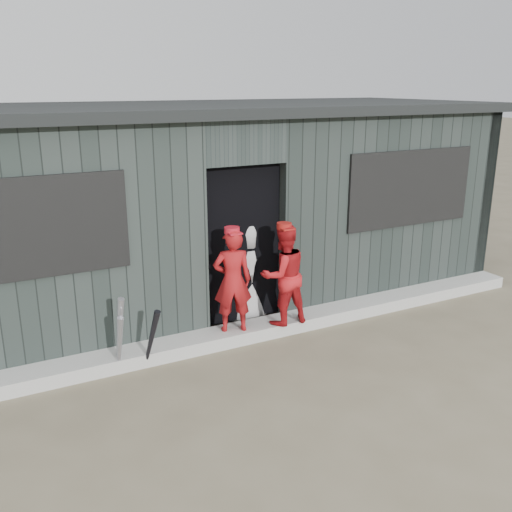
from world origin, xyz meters
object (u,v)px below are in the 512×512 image
bat_left (119,333)px  bat_mid (119,345)px  player_red_left (233,281)px  player_red_right (283,275)px  player_grey_back (246,272)px  dugout (199,204)px  bat_right (151,339)px

bat_left → bat_mid: 0.13m
player_red_left → player_red_right: bearing=-170.5°
player_red_left → player_grey_back: player_red_left is taller
bat_mid → player_red_right: (1.98, 0.11, 0.40)m
bat_mid → dugout: (1.66, 1.89, 0.94)m
bat_right → player_red_left: bearing=12.2°
player_red_right → bat_right: bearing=4.9°
player_red_right → player_grey_back: player_red_right is taller
player_grey_back → dugout: size_ratio=0.16×
bat_right → bat_left: bearing=157.9°
bat_left → dugout: dugout is taller
player_red_left → player_grey_back: bearing=-114.0°
bat_right → player_grey_back: 1.64m
bat_left → player_red_left: 1.38m
bat_left → bat_right: (0.30, -0.12, -0.08)m
bat_right → player_red_left: player_red_left is taller
bat_right → dugout: 2.52m
bat_left → bat_mid: bat_left is taller
player_grey_back → dugout: 1.39m
player_red_right → player_red_left: bearing=-7.6°
bat_mid → bat_right: 0.32m
player_red_right → player_grey_back: bearing=-70.0°
bat_right → dugout: dugout is taller
bat_left → bat_mid: bearing=-106.8°
bat_mid → bat_right: bearing=-5.1°
bat_right → player_grey_back: size_ratio=0.55×
bat_right → player_grey_back: bearing=25.7°
player_red_left → dugout: size_ratio=0.14×
bat_mid → bat_right: (0.32, -0.03, 0.00)m
player_red_right → bat_left: bearing=0.6°
bat_left → bat_mid: size_ratio=1.26×
bat_mid → player_red_left: 1.43m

